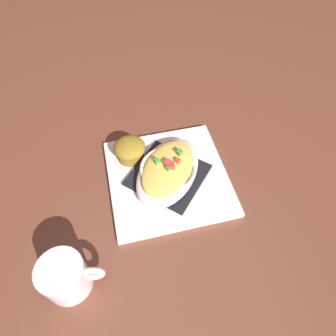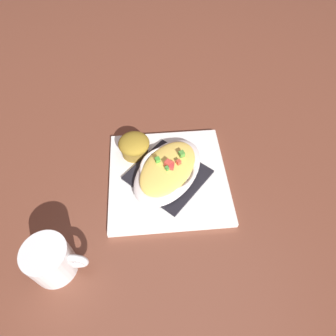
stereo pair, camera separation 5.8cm
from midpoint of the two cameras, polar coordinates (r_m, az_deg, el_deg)
ground_plane at (r=0.69m, az=-2.41°, el=-2.28°), size 2.60×2.60×0.00m
square_plate at (r=0.68m, az=-2.43°, el=-1.96°), size 0.32×0.32×0.01m
folded_napkin at (r=0.68m, az=-2.45°, el=-1.49°), size 0.21×0.21×0.01m
gratin_dish at (r=0.66m, az=-2.51°, el=-0.46°), size 0.20×0.24×0.05m
muffin at (r=0.70m, az=-9.86°, el=3.42°), size 0.08×0.08×0.05m
coffee_mug at (r=0.59m, az=-22.11°, el=-19.49°), size 0.11×0.08×0.08m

